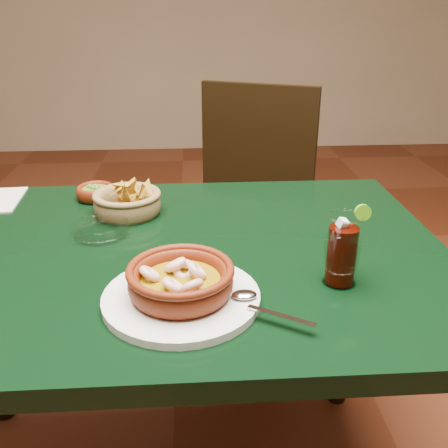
{
  "coord_description": "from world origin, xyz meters",
  "views": [
    {
      "loc": [
        0.08,
        -0.92,
        1.21
      ],
      "look_at": [
        0.14,
        -0.02,
        0.81
      ],
      "focal_mm": 40.0,
      "sensor_mm": 36.0,
      "label": 1
    }
  ],
  "objects": [
    {
      "name": "glass_ashtray",
      "position": [
        -0.12,
        0.07,
        0.77
      ],
      "size": [
        0.14,
        0.14,
        0.03
      ],
      "color": "white",
      "rests_on": "dining_table"
    },
    {
      "name": "chip_basket",
      "position": [
        -0.07,
        0.19,
        0.78
      ],
      "size": [
        0.19,
        0.19,
        0.12
      ],
      "color": "olive",
      "rests_on": "dining_table"
    },
    {
      "name": "cola_drink",
      "position": [
        0.34,
        -0.16,
        0.81
      ],
      "size": [
        0.13,
        0.13,
        0.15
      ],
      "color": "white",
      "rests_on": "dining_table"
    },
    {
      "name": "shrimp_plate",
      "position": [
        0.06,
        -0.2,
        0.78
      ],
      "size": [
        0.34,
        0.27,
        0.08
      ],
      "color": "silver",
      "rests_on": "dining_table"
    },
    {
      "name": "dining_table",
      "position": [
        0.0,
        0.0,
        0.65
      ],
      "size": [
        1.2,
        0.8,
        0.75
      ],
      "color": "black",
      "rests_on": "ground"
    },
    {
      "name": "guacamole_ramekin",
      "position": [
        -0.17,
        0.29,
        0.77
      ],
      "size": [
        0.12,
        0.12,
        0.04
      ],
      "color": "#4E1607",
      "rests_on": "dining_table"
    },
    {
      "name": "dining_chair",
      "position": [
        0.27,
        0.71,
        0.53
      ],
      "size": [
        0.58,
        0.58,
        0.96
      ],
      "color": "black",
      "rests_on": "ground"
    }
  ]
}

